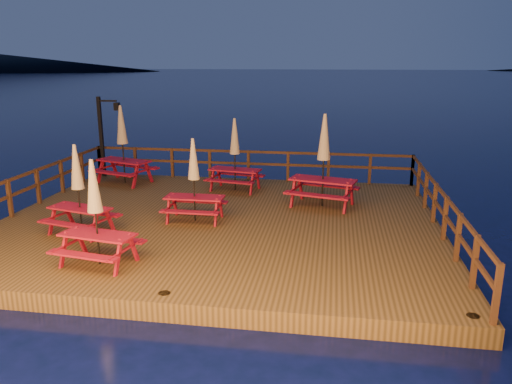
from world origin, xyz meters
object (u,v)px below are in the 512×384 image
at_px(picnic_table_0, 194,179).
at_px(picnic_table_1, 324,159).
at_px(lamp_post, 105,129).
at_px(picnic_table_2, 123,143).

height_order(picnic_table_0, picnic_table_1, picnic_table_1).
height_order(lamp_post, picnic_table_1, lamp_post).
relative_size(picnic_table_1, picnic_table_2, 1.01).
bearing_deg(picnic_table_2, picnic_table_0, -28.09).
bearing_deg(picnic_table_0, picnic_table_1, 30.13).
bearing_deg(picnic_table_0, lamp_post, 135.20).
bearing_deg(picnic_table_1, picnic_table_2, 179.94).
bearing_deg(picnic_table_1, picnic_table_0, -135.21).
bearing_deg(lamp_post, picnic_table_2, -39.54).
bearing_deg(lamp_post, picnic_table_0, -44.87).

